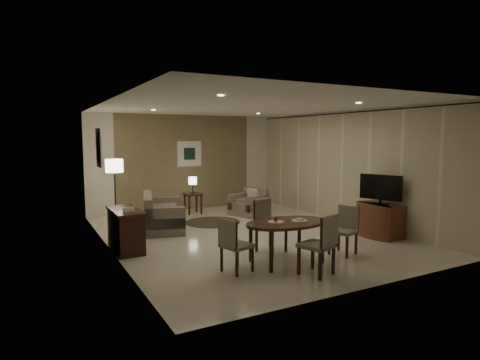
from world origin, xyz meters
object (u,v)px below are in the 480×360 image
tv_cabinet (380,220)px  chair_near (316,244)px  armchair (248,202)px  floor_lamp (115,193)px  side_table (193,204)px  console_desk (126,230)px  chair_right (343,231)px  sofa (163,212)px  chair_left (237,245)px  chair_far (271,226)px  dining_table (286,242)px

tv_cabinet → chair_near: (-2.66, -1.22, 0.11)m
armchair → floor_lamp: bearing=-113.6°
tv_cabinet → side_table: tv_cabinet is taller
tv_cabinet → console_desk: bearing=162.9°
console_desk → tv_cabinet: (4.89, -1.50, -0.03)m
tv_cabinet → floor_lamp: bearing=142.1°
chair_right → sofa: bearing=-167.2°
chair_right → side_table: 4.93m
chair_near → chair_right: chair_near is taller
chair_near → floor_lamp: 5.25m
chair_left → chair_far: bearing=-73.5°
armchair → side_table: (-1.21, 0.92, -0.08)m
console_desk → armchair: 4.05m
chair_left → sofa: chair_left is taller
sofa → side_table: sofa is taller
chair_near → chair_far: (0.07, 1.36, 0.01)m
chair_far → side_table: chair_far is taller
chair_near → chair_far: 1.36m
chair_near → chair_right: size_ratio=1.10×
chair_far → sofa: (-1.17, 2.68, -0.07)m
floor_lamp → console_desk: bearing=-96.4°
chair_near → sofa: bearing=-92.9°
tv_cabinet → side_table: bearing=120.4°
chair_far → side_table: (0.11, 4.10, -0.19)m
chair_right → side_table: bearing=170.9°
sofa → floor_lamp: bearing=62.5°
chair_left → side_table: chair_left is taller
tv_cabinet → chair_right: size_ratio=1.07×
tv_cabinet → chair_near: 2.93m
chair_right → dining_table: bearing=-114.7°
chair_far → chair_right: bearing=-52.2°
chair_left → chair_right: (2.08, -0.07, 0.00)m
tv_cabinet → chair_far: 2.60m
chair_near → dining_table: bearing=-104.2°
chair_far → dining_table: bearing=-116.5°
chair_right → armchair: (0.30, 3.93, -0.06)m
floor_lamp → sofa: bearing=-42.3°
chair_near → sofa: 4.19m
chair_right → sofa: chair_right is taller
sofa → tv_cabinet: bearing=-112.0°
tv_cabinet → sofa: sofa is taller
console_desk → side_table: bearing=48.8°
tv_cabinet → floor_lamp: size_ratio=0.58×
dining_table → chair_right: size_ratio=1.71×
console_desk → armchair: (3.61, 1.82, -0.02)m
armchair → floor_lamp: (-3.38, 0.30, 0.42)m
chair_near → chair_right: 1.25m
chair_far → chair_left: bearing=-163.6°
console_desk → chair_near: 3.52m
chair_left → console_desk: bearing=15.1°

